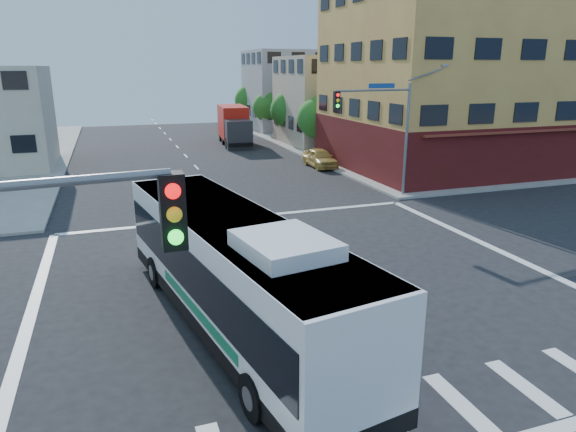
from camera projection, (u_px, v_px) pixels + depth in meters
name	position (u px, v px, depth m)	size (l,w,h in m)	color
ground	(305.00, 283.00, 19.44)	(120.00, 120.00, 0.00)	black
sidewalk_ne	(471.00, 134.00, 62.18)	(50.00, 50.00, 0.15)	gray
corner_building_ne	(457.00, 93.00, 40.85)	(18.10, 15.44, 14.00)	gold
building_east_near	(340.00, 101.00, 54.36)	(12.06, 10.06, 9.00)	tan
building_east_far	(296.00, 90.00, 66.93)	(12.06, 10.06, 10.00)	gray
signal_mast_ne	(384.00, 118.00, 30.55)	(7.91, 1.13, 8.07)	slate
street_tree_a	(318.00, 116.00, 47.53)	(3.60, 3.60, 5.53)	#362413
street_tree_b	(289.00, 108.00, 54.74)	(3.80, 3.80, 5.79)	#362413
street_tree_c	(268.00, 106.00, 62.09)	(3.40, 3.40, 5.29)	#362413
street_tree_d	(250.00, 98.00, 69.23)	(4.00, 4.00, 6.03)	#362413
transit_bus	(233.00, 270.00, 15.63)	(5.09, 13.69, 3.97)	black
box_truck	(234.00, 126.00, 54.04)	(3.41, 9.02, 3.96)	#2A2A30
parked_car	(320.00, 158.00, 41.99)	(1.80, 4.47, 1.52)	gold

